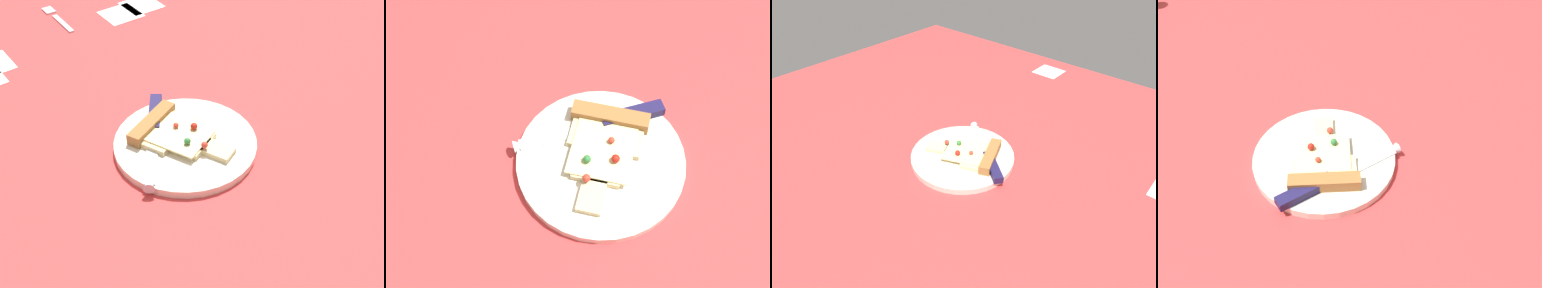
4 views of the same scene
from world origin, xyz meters
The scene contains 4 objects.
ground_plane centered at (-0.04, -0.02, -1.50)cm, with size 159.73×159.73×3.00cm.
plate centered at (-0.70, -9.46, 0.74)cm, with size 25.23×25.23×1.49cm, color silver.
pizza_slice centered at (-3.05, -10.47, 2.28)cm, with size 19.07×14.62×2.56cm.
knife centered at (-6.03, -12.58, 2.09)cm, with size 20.54×15.97×2.45cm.
Camera 4 is at (-49.32, -32.32, 59.06)cm, focal length 41.53 mm.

